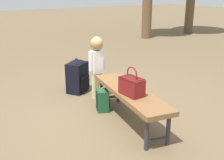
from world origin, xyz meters
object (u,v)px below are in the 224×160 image
object	(u,v)px
backpack_large	(77,75)
backpack_small	(103,99)
handbag	(132,85)
child_standing	(97,58)
park_bench	(130,94)

from	to	relation	value
backpack_large	backpack_small	xyz separation A→B (m)	(-0.91, 0.02, -0.12)
handbag	child_standing	world-z (taller)	child_standing
park_bench	handbag	xyz separation A→B (m)	(-0.14, 0.08, 0.18)
child_standing	park_bench	bearing A→B (deg)	177.20
park_bench	backpack_small	distance (m)	0.57
backpack_large	backpack_small	bearing A→B (deg)	178.83
handbag	child_standing	bearing A→B (deg)	-6.48
child_standing	backpack_large	xyz separation A→B (m)	(0.42, 0.15, -0.38)
park_bench	backpack_small	size ratio (longest dim) A/B	4.53
park_bench	backpack_small	bearing A→B (deg)	13.75
backpack_large	backpack_small	distance (m)	0.91
child_standing	backpack_large	distance (m)	0.59
backpack_large	backpack_small	size ratio (longest dim) A/B	1.65
park_bench	child_standing	bearing A→B (deg)	-2.80
handbag	backpack_large	distance (m)	1.58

